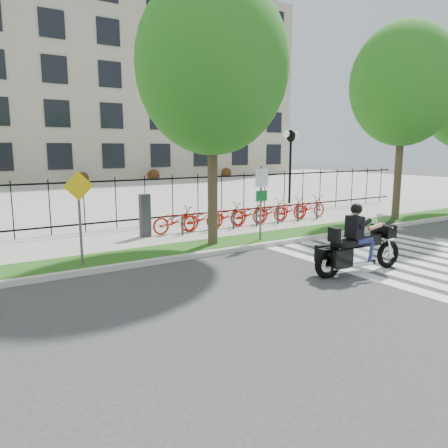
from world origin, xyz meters
TOP-DOWN VIEW (x-y plane):
  - ground at (0.00, 0.00)m, footprint 120.00×120.00m
  - curb at (0.00, 4.10)m, footprint 60.00×0.20m
  - grass_verge at (0.00, 4.95)m, footprint 60.00×1.50m
  - sidewalk at (0.00, 7.45)m, footprint 60.00×3.50m
  - plaza at (0.00, 25.00)m, footprint 80.00×34.00m
  - crosswalk_stripes at (4.83, 0.00)m, footprint 5.70×8.00m
  - iron_fence at (0.00, 9.20)m, footprint 30.00×0.06m
  - office_building at (0.00, 44.92)m, footprint 60.00×21.90m
  - lamp_post_right at (10.00, 12.00)m, footprint 1.06×0.70m
  - street_tree_1 at (0.55, 4.95)m, footprint 4.72×4.72m
  - street_tree_2 at (9.98, 4.95)m, footprint 4.47×4.47m
  - bike_share_station at (3.58, 7.20)m, footprint 8.89×0.86m
  - sign_pole_regulatory at (2.23, 4.58)m, footprint 0.50×0.09m
  - sign_pole_warning at (-3.75, 4.58)m, footprint 0.78×0.09m
  - motorcycle_rider at (2.25, 0.43)m, footprint 2.87×0.92m

SIDE VIEW (x-z plane):
  - ground at x=0.00m, z-range 0.00..0.00m
  - crosswalk_stripes at x=4.83m, z-range 0.00..0.01m
  - plaza at x=0.00m, z-range 0.00..0.10m
  - curb at x=0.00m, z-range 0.00..0.15m
  - grass_verge at x=0.00m, z-range 0.00..0.15m
  - sidewalk at x=0.00m, z-range 0.00..0.15m
  - bike_share_station at x=3.58m, z-range -0.11..1.39m
  - motorcycle_rider at x=2.25m, z-range -0.37..1.84m
  - iron_fence at x=0.00m, z-range 0.15..2.15m
  - sign_pole_regulatory at x=2.23m, z-range 0.49..2.99m
  - sign_pole_warning at x=-3.75m, z-range 0.50..2.99m
  - lamp_post_right at x=10.00m, z-range 1.08..5.33m
  - street_tree_1 at x=0.55m, z-range 1.56..9.82m
  - street_tree_2 at x=9.98m, z-range 1.71..10.00m
  - office_building at x=0.00m, z-range -0.11..20.04m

